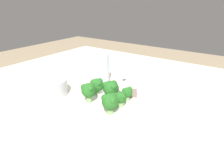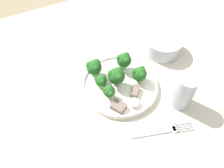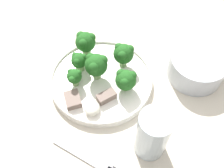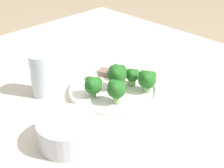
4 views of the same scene
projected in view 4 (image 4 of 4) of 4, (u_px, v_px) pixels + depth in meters
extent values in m
cube|color=beige|center=(87.00, 101.00, 0.83)|extent=(1.11, 1.16, 0.03)
cylinder|color=brown|center=(103.00, 86.00, 1.64)|extent=(0.06, 0.06, 0.73)
cylinder|color=white|center=(113.00, 92.00, 0.83)|extent=(0.23, 0.23, 0.01)
torus|color=white|center=(113.00, 89.00, 0.82)|extent=(0.23, 0.23, 0.01)
cube|color=silver|center=(70.00, 72.00, 0.93)|extent=(0.05, 0.13, 0.00)
cube|color=silver|center=(50.00, 77.00, 0.91)|extent=(0.03, 0.02, 0.00)
cube|color=silver|center=(40.00, 77.00, 0.91)|extent=(0.02, 0.05, 0.00)
cube|color=silver|center=(41.00, 78.00, 0.90)|extent=(0.02, 0.05, 0.00)
cube|color=silver|center=(42.00, 79.00, 0.90)|extent=(0.02, 0.05, 0.00)
cube|color=silver|center=(42.00, 80.00, 0.89)|extent=(0.02, 0.05, 0.00)
cylinder|color=#B7BCC6|center=(68.00, 132.00, 0.65)|extent=(0.13, 0.13, 0.06)
cylinder|color=silver|center=(68.00, 133.00, 0.65)|extent=(0.10, 0.10, 0.04)
cylinder|color=#B2C1CC|center=(42.00, 75.00, 0.80)|extent=(0.06, 0.06, 0.12)
cylinder|color=silver|center=(43.00, 82.00, 0.81)|extent=(0.05, 0.05, 0.06)
cylinder|color=#7FA866|center=(117.00, 85.00, 0.82)|extent=(0.02, 0.02, 0.02)
sphere|color=#215B1E|center=(117.00, 75.00, 0.81)|extent=(0.05, 0.05, 0.05)
sphere|color=#215B1E|center=(113.00, 69.00, 0.81)|extent=(0.02, 0.02, 0.02)
sphere|color=#215B1E|center=(116.00, 74.00, 0.79)|extent=(0.02, 0.02, 0.02)
sphere|color=#215B1E|center=(123.00, 70.00, 0.81)|extent=(0.02, 0.02, 0.02)
cylinder|color=#7FA866|center=(93.00, 93.00, 0.79)|extent=(0.01, 0.01, 0.02)
sphere|color=#215B1E|center=(93.00, 85.00, 0.78)|extent=(0.04, 0.04, 0.04)
sphere|color=#215B1E|center=(90.00, 80.00, 0.78)|extent=(0.02, 0.02, 0.02)
sphere|color=#215B1E|center=(91.00, 85.00, 0.77)|extent=(0.02, 0.02, 0.02)
sphere|color=#215B1E|center=(98.00, 81.00, 0.78)|extent=(0.02, 0.02, 0.02)
cylinder|color=#7FA866|center=(119.00, 77.00, 0.87)|extent=(0.01, 0.01, 0.02)
sphere|color=#215B1E|center=(120.00, 70.00, 0.86)|extent=(0.03, 0.03, 0.03)
sphere|color=#215B1E|center=(117.00, 67.00, 0.86)|extent=(0.01, 0.01, 0.01)
sphere|color=#215B1E|center=(119.00, 70.00, 0.85)|extent=(0.01, 0.01, 0.01)
sphere|color=#215B1E|center=(123.00, 67.00, 0.86)|extent=(0.01, 0.01, 0.01)
cylinder|color=#7FA866|center=(116.00, 99.00, 0.76)|extent=(0.02, 0.02, 0.02)
sphere|color=#215B1E|center=(116.00, 89.00, 0.75)|extent=(0.05, 0.05, 0.05)
sphere|color=#215B1E|center=(112.00, 84.00, 0.75)|extent=(0.02, 0.02, 0.02)
sphere|color=#215B1E|center=(115.00, 88.00, 0.73)|extent=(0.02, 0.02, 0.02)
sphere|color=#215B1E|center=(122.00, 85.00, 0.75)|extent=(0.02, 0.02, 0.02)
cylinder|color=#7FA866|center=(132.00, 82.00, 0.84)|extent=(0.02, 0.02, 0.02)
sphere|color=#215B1E|center=(132.00, 75.00, 0.83)|extent=(0.04, 0.04, 0.04)
sphere|color=#215B1E|center=(130.00, 71.00, 0.84)|extent=(0.02, 0.02, 0.02)
sphere|color=#215B1E|center=(132.00, 74.00, 0.82)|extent=(0.02, 0.02, 0.02)
sphere|color=#215B1E|center=(136.00, 72.00, 0.83)|extent=(0.02, 0.02, 0.02)
cylinder|color=#7FA866|center=(146.00, 88.00, 0.81)|extent=(0.02, 0.02, 0.02)
sphere|color=#215B1E|center=(147.00, 80.00, 0.80)|extent=(0.05, 0.05, 0.05)
sphere|color=#215B1E|center=(143.00, 74.00, 0.80)|extent=(0.02, 0.02, 0.02)
sphere|color=#215B1E|center=(146.00, 79.00, 0.78)|extent=(0.02, 0.02, 0.02)
sphere|color=#215B1E|center=(152.00, 75.00, 0.80)|extent=(0.02, 0.02, 0.02)
cube|color=#756056|center=(94.00, 84.00, 0.84)|extent=(0.04, 0.04, 0.02)
cube|color=#756056|center=(106.00, 73.00, 0.89)|extent=(0.05, 0.05, 0.02)
ellipsoid|color=silver|center=(91.00, 76.00, 0.87)|extent=(0.04, 0.03, 0.02)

